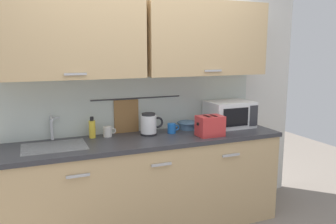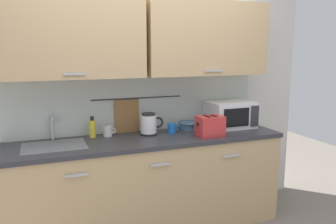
# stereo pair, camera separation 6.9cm
# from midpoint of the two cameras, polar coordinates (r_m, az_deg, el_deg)

# --- Properties ---
(counter_unit) EXTENTS (2.53, 0.64, 0.90)m
(counter_unit) POSITION_cam_midpoint_polar(r_m,az_deg,el_deg) (3.25, -2.74, -11.91)
(counter_unit) COLOR tan
(counter_unit) RESTS_ON ground
(back_wall_assembly) EXTENTS (3.70, 0.41, 2.50)m
(back_wall_assembly) POSITION_cam_midpoint_polar(r_m,az_deg,el_deg) (3.24, -4.03, 7.38)
(back_wall_assembly) COLOR silver
(back_wall_assembly) RESTS_ON ground
(sink_faucet) EXTENTS (0.09, 0.17, 0.22)m
(sink_faucet) POSITION_cam_midpoint_polar(r_m,az_deg,el_deg) (3.16, -18.35, -1.96)
(sink_faucet) COLOR #B2B5BA
(sink_faucet) RESTS_ON counter_unit
(microwave) EXTENTS (0.46, 0.35, 0.27)m
(microwave) POSITION_cam_midpoint_polar(r_m,az_deg,el_deg) (3.58, 11.04, -0.39)
(microwave) COLOR white
(microwave) RESTS_ON counter_unit
(electric_kettle) EXTENTS (0.23, 0.16, 0.21)m
(electric_kettle) POSITION_cam_midpoint_polar(r_m,az_deg,el_deg) (3.20, -2.60, -2.07)
(electric_kettle) COLOR black
(electric_kettle) RESTS_ON counter_unit
(dish_soap_bottle) EXTENTS (0.06, 0.06, 0.20)m
(dish_soap_bottle) POSITION_cam_midpoint_polar(r_m,az_deg,el_deg) (3.17, -12.03, -2.69)
(dish_soap_bottle) COLOR yellow
(dish_soap_bottle) RESTS_ON counter_unit
(mug_near_sink) EXTENTS (0.12, 0.08, 0.09)m
(mug_near_sink) POSITION_cam_midpoint_polar(r_m,az_deg,el_deg) (3.19, -9.48, -3.22)
(mug_near_sink) COLOR silver
(mug_near_sink) RESTS_ON counter_unit
(mixing_bowl) EXTENTS (0.21, 0.21, 0.08)m
(mixing_bowl) POSITION_cam_midpoint_polar(r_m,az_deg,el_deg) (3.43, 4.04, -2.20)
(mixing_bowl) COLOR #4C7093
(mixing_bowl) RESTS_ON counter_unit
(toaster) EXTENTS (0.26, 0.17, 0.19)m
(toaster) POSITION_cam_midpoint_polar(r_m,az_deg,el_deg) (3.17, 7.73, -2.35)
(toaster) COLOR red
(toaster) RESTS_ON counter_unit
(mug_by_kettle) EXTENTS (0.12, 0.08, 0.09)m
(mug_by_kettle) POSITION_cam_midpoint_polar(r_m,az_deg,el_deg) (3.27, 1.30, -2.77)
(mug_by_kettle) COLOR blue
(mug_by_kettle) RESTS_ON counter_unit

